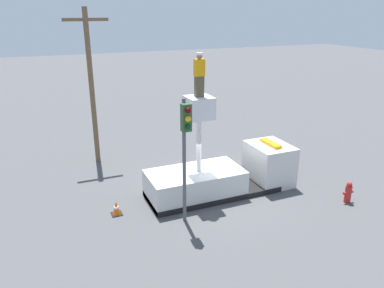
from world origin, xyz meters
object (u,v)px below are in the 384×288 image
(traffic_cone_rear, at_px, (116,208))
(traffic_light_pole, at_px, (186,138))
(bucket_truck, at_px, (223,175))
(worker, at_px, (199,75))
(fire_hydrant, at_px, (348,192))
(utility_pole, at_px, (91,83))

(traffic_cone_rear, bearing_deg, traffic_light_pole, -34.22)
(bucket_truck, bearing_deg, worker, 180.00)
(fire_hydrant, bearing_deg, utility_pole, 135.32)
(traffic_cone_rear, bearing_deg, utility_pole, 87.16)
(bucket_truck, height_order, utility_pole, utility_pole)
(worker, bearing_deg, utility_pole, 119.67)
(bucket_truck, xyz_separation_m, utility_pole, (-4.59, 5.97, 3.49))
(traffic_light_pole, bearing_deg, worker, 53.32)
(bucket_truck, relative_size, utility_pole, 0.85)
(traffic_cone_rear, bearing_deg, worker, 2.33)
(worker, relative_size, traffic_light_pole, 0.36)
(utility_pole, bearing_deg, traffic_light_pole, -74.95)
(fire_hydrant, distance_m, traffic_cone_rear, 9.83)
(bucket_truck, bearing_deg, traffic_light_pole, -144.73)
(bucket_truck, bearing_deg, utility_pole, 127.54)
(fire_hydrant, height_order, traffic_cone_rear, fire_hydrant)
(bucket_truck, xyz_separation_m, worker, (-1.19, 0.00, 4.57))
(bucket_truck, xyz_separation_m, traffic_cone_rear, (-4.90, -0.15, -0.55))
(worker, bearing_deg, bucket_truck, 0.00)
(bucket_truck, xyz_separation_m, fire_hydrant, (4.50, -3.02, -0.36))
(worker, xyz_separation_m, fire_hydrant, (5.69, -3.02, -4.93))
(bucket_truck, bearing_deg, traffic_cone_rear, -178.24)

